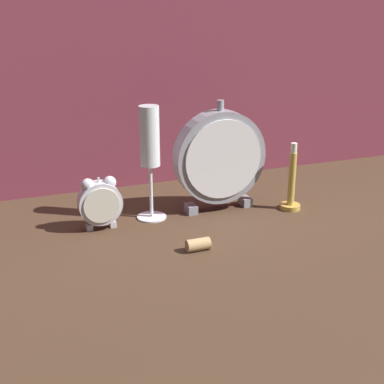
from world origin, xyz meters
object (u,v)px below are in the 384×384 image
object	(u,v)px
mantel_clock_silver	(220,158)
champagne_flute	(150,146)
alarm_clock_twin_bell	(100,201)
brass_candlestick	(291,188)
wine_cork	(198,244)

from	to	relation	value
mantel_clock_silver	champagne_flute	world-z (taller)	mantel_clock_silver
alarm_clock_twin_bell	champagne_flute	world-z (taller)	champagne_flute
alarm_clock_twin_bell	brass_candlestick	xyz separation A→B (m)	(0.39, -0.04, -0.01)
alarm_clock_twin_bell	wine_cork	bearing A→B (deg)	-47.52
mantel_clock_silver	brass_candlestick	bearing A→B (deg)	-19.98
alarm_clock_twin_bell	mantel_clock_silver	world-z (taller)	mantel_clock_silver
wine_cork	alarm_clock_twin_bell	bearing A→B (deg)	132.48
brass_candlestick	alarm_clock_twin_bell	bearing A→B (deg)	174.60
champagne_flute	brass_candlestick	distance (m)	0.31
mantel_clock_silver	alarm_clock_twin_bell	bearing A→B (deg)	-176.79
brass_candlestick	mantel_clock_silver	bearing A→B (deg)	160.02
mantel_clock_silver	brass_candlestick	distance (m)	0.16
alarm_clock_twin_bell	champagne_flute	size ratio (longest dim) A/B	0.46
mantel_clock_silver	wine_cork	xyz separation A→B (m)	(-0.11, -0.17, -0.10)
mantel_clock_silver	wine_cork	bearing A→B (deg)	-123.95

